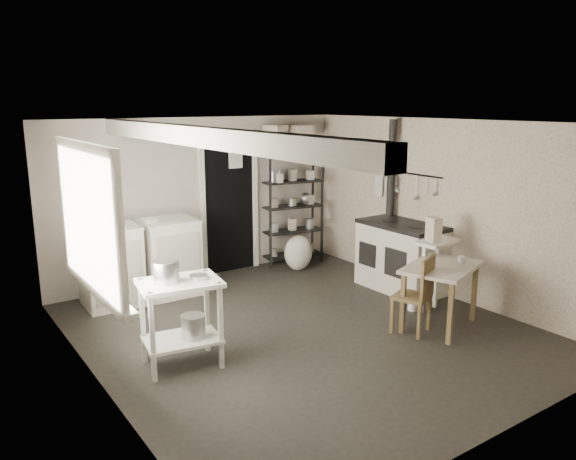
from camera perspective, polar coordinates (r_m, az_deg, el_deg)
floor at (r=6.42m, az=1.55°, el=-10.11°), size 5.00×5.00×0.00m
ceiling at (r=5.91m, az=1.69°, el=10.86°), size 5.00×5.00×0.00m
wall_back at (r=8.17m, az=-8.84°, el=3.19°), size 4.50×0.02×2.30m
wall_front at (r=4.39m, az=21.46°, el=-6.13°), size 4.50×0.02×2.30m
wall_left at (r=5.10m, az=-19.22°, el=-3.31°), size 0.02×5.00×2.30m
wall_right at (r=7.59m, az=15.44°, el=2.13°), size 0.02×5.00×2.30m
window at (r=5.22m, az=-19.79°, el=0.95°), size 0.12×1.76×1.28m
doorway at (r=8.38m, az=-5.95°, el=2.47°), size 0.96×0.10×2.08m
ceiling_beam at (r=5.29m, az=-8.98°, el=9.38°), size 0.18×5.00×0.18m
wallpaper_panel at (r=7.58m, az=15.39°, el=2.12°), size 0.01×5.00×2.30m
utensil_rail at (r=7.88m, az=11.99°, el=5.64°), size 0.06×1.20×0.44m
prep_table at (r=5.57m, az=-10.77°, el=-9.63°), size 0.83×0.65×0.86m
stockpot at (r=5.36m, az=-12.27°, el=-4.44°), size 0.26×0.26×0.26m
saucepan at (r=5.45m, az=-9.04°, el=-5.01°), size 0.21×0.21×0.10m
bucket at (r=5.56m, az=-9.59°, el=-9.76°), size 0.29×0.29×0.25m
base_cabinets at (r=7.48m, az=-14.71°, el=-3.42°), size 1.56×0.71×1.01m
mixing_bowl at (r=7.31m, az=-13.81°, el=0.24°), size 0.28×0.28×0.07m
counter_cup at (r=7.14m, az=-16.80°, el=-0.09°), size 0.15×0.15×0.10m
shelf_rack at (r=8.78m, az=0.45°, el=2.70°), size 0.97×0.51×1.96m
shelf_jar at (r=8.51m, az=-0.88°, el=5.25°), size 0.11×0.11×0.20m
storage_box_a at (r=8.53m, az=-1.26°, el=9.57°), size 0.39×0.37×0.21m
storage_box_b at (r=8.78m, az=1.29°, el=9.53°), size 0.34×0.32×0.20m
stove at (r=7.76m, az=11.40°, el=-2.82°), size 0.66×1.18×0.92m
stovepipe at (r=7.97m, az=10.47°, el=6.08°), size 0.12×0.12×1.40m
side_ledge at (r=7.16m, az=14.75°, el=-4.41°), size 0.60×0.37×0.87m
oats_box at (r=6.95m, az=14.57°, el=0.03°), size 0.17×0.22×0.29m
work_table at (r=6.61m, az=15.16°, el=-6.36°), size 1.12×0.96×0.72m
table_cup at (r=6.63m, az=17.27°, el=-2.61°), size 0.10×0.10×0.09m
chair at (r=6.36m, az=12.47°, el=-5.99°), size 0.48×0.49×0.88m
flour_sack at (r=8.53m, az=1.04°, el=-2.51°), size 0.52×0.47×0.53m
floor_crock at (r=7.12m, az=12.52°, el=-7.40°), size 0.15×0.15×0.14m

